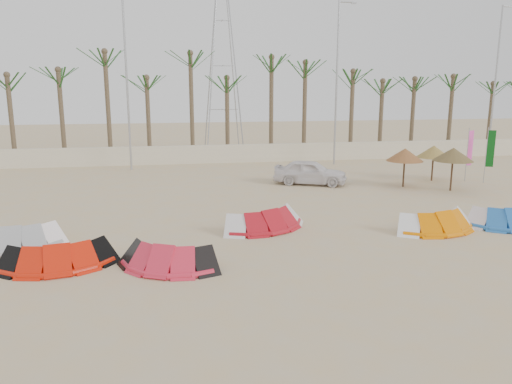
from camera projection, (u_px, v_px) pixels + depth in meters
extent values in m
plane|color=tan|center=(290.00, 277.00, 14.81)|extent=(120.00, 120.00, 0.00)
cube|color=beige|center=(219.00, 154.00, 35.86)|extent=(60.00, 0.30, 1.30)
cylinder|color=brown|center=(14.00, 118.00, 34.45)|extent=(0.32, 0.32, 6.50)
ellipsoid|color=#194719|center=(9.00, 70.00, 33.75)|extent=(4.00, 4.00, 2.40)
cylinder|color=brown|center=(161.00, 117.00, 36.09)|extent=(0.32, 0.32, 6.50)
ellipsoid|color=#194719|center=(159.00, 71.00, 35.39)|extent=(4.00, 4.00, 2.40)
cylinder|color=brown|center=(295.00, 115.00, 37.73)|extent=(0.32, 0.32, 6.50)
ellipsoid|color=#194719|center=(296.00, 71.00, 37.03)|extent=(4.00, 4.00, 2.40)
cylinder|color=brown|center=(418.00, 114.00, 39.37)|extent=(0.32, 0.32, 6.50)
ellipsoid|color=#194719|center=(421.00, 72.00, 38.67)|extent=(4.00, 4.00, 2.40)
cylinder|color=brown|center=(510.00, 113.00, 40.68)|extent=(0.32, 0.32, 6.50)
cylinder|color=#A5A8AD|center=(127.00, 85.00, 31.91)|extent=(0.14, 0.14, 11.00)
cylinder|color=#A5A8AD|center=(337.00, 85.00, 34.20)|extent=(0.14, 0.14, 11.00)
cylinder|color=#A5A8AD|center=(347.00, 2.00, 33.13)|extent=(1.00, 0.08, 0.08)
cube|color=#A5A8AD|center=(354.00, 3.00, 33.22)|extent=(0.35, 0.14, 0.10)
cylinder|color=#A5A8AD|center=(495.00, 85.00, 36.17)|extent=(0.14, 0.14, 11.00)
cylinder|color=#A5A8AD|center=(509.00, 7.00, 35.10)|extent=(1.00, 0.08, 0.08)
cylinder|color=#9A9D9F|center=(13.00, 246.00, 17.38)|extent=(3.14, 0.58, 0.20)
cube|color=white|center=(56.00, 239.00, 17.68)|extent=(0.73, 1.16, 0.40)
cylinder|color=red|center=(59.00, 265.00, 15.51)|extent=(3.19, 0.80, 0.20)
cube|color=black|center=(10.00, 262.00, 15.34)|extent=(0.79, 1.19, 0.40)
cube|color=black|center=(107.00, 257.00, 15.81)|extent=(0.79, 1.19, 0.40)
cylinder|color=red|center=(167.00, 267.00, 15.40)|extent=(2.75, 1.43, 0.20)
cube|color=black|center=(123.00, 263.00, 15.25)|extent=(1.01, 1.25, 0.40)
cube|color=black|center=(210.00, 258.00, 15.68)|extent=(1.01, 1.25, 0.40)
cylinder|color=#AD121D|center=(266.00, 227.00, 19.64)|extent=(3.07, 1.66, 0.20)
cube|color=silver|center=(227.00, 224.00, 19.46)|extent=(1.03, 1.25, 0.40)
cube|color=silver|center=(302.00, 221.00, 19.95)|extent=(1.03, 1.25, 0.40)
cylinder|color=orange|center=(437.00, 229.00, 19.41)|extent=(3.20, 0.95, 0.20)
cube|color=white|center=(401.00, 226.00, 19.24)|extent=(0.84, 1.21, 0.40)
cube|color=white|center=(470.00, 222.00, 19.72)|extent=(0.84, 1.21, 0.40)
cylinder|color=#2162B5|center=(510.00, 225.00, 19.83)|extent=(2.98, 0.83, 0.20)
cube|color=silver|center=(478.00, 223.00, 19.67)|extent=(0.82, 1.20, 0.40)
cylinder|color=#4C331E|center=(404.00, 169.00, 27.52)|extent=(0.10, 0.10, 2.05)
cone|color=#9B5F32|center=(405.00, 155.00, 27.36)|extent=(2.02, 2.02, 0.70)
cylinder|color=#4C331E|center=(452.00, 170.00, 26.48)|extent=(0.10, 0.10, 2.21)
cone|color=brown|center=(453.00, 154.00, 26.30)|extent=(2.10, 2.10, 0.70)
cylinder|color=#4C331E|center=(433.00, 164.00, 29.24)|extent=(0.10, 0.10, 1.99)
cone|color=#A78941|center=(434.00, 151.00, 29.08)|extent=(1.93, 1.93, 0.70)
cylinder|color=#A5A8AD|center=(467.00, 155.00, 28.95)|extent=(0.04, 0.04, 3.13)
cube|color=#FF4BBE|center=(471.00, 148.00, 28.91)|extent=(0.40, 0.15, 2.03)
cylinder|color=#A5A8AD|center=(486.00, 155.00, 28.45)|extent=(0.04, 0.04, 3.21)
cube|color=#094C12|center=(490.00, 149.00, 28.40)|extent=(0.40, 0.16, 2.09)
imported|color=white|center=(310.00, 172.00, 28.31)|extent=(4.42, 3.12, 1.40)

